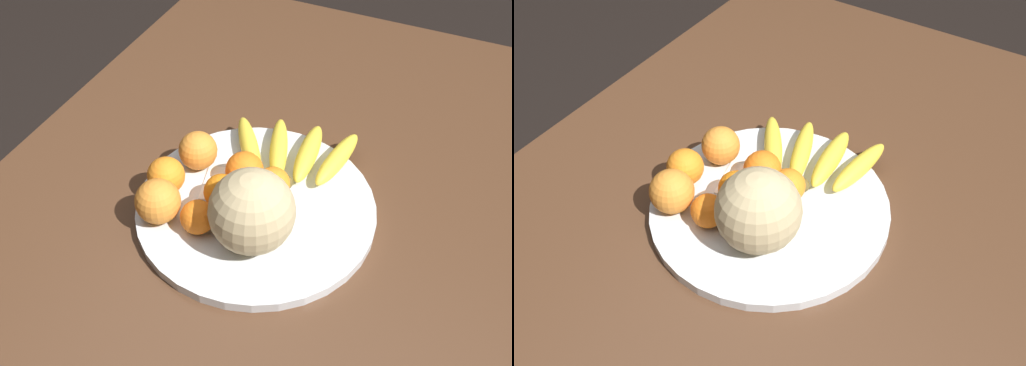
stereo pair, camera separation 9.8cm
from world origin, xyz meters
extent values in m
cube|color=#4C301E|center=(0.00, 0.00, 0.71)|extent=(1.47, 0.98, 0.04)
cube|color=#4C301E|center=(-0.65, -0.40, 0.34)|extent=(0.07, 0.07, 0.69)
cube|color=#4C301E|center=(-0.65, 0.40, 0.34)|extent=(0.07, 0.07, 0.69)
cylinder|color=silver|center=(-0.01, 0.00, 0.74)|extent=(0.41, 0.41, 0.02)
torus|color=navy|center=(-0.01, 0.00, 0.74)|extent=(0.41, 0.41, 0.01)
sphere|color=tan|center=(0.06, 0.03, 0.82)|extent=(0.14, 0.14, 0.14)
sphere|color=brown|center=(-0.07, 0.03, 0.77)|extent=(0.02, 0.02, 0.02)
ellipsoid|color=yellow|center=(-0.16, 0.09, 0.77)|extent=(0.16, 0.05, 0.03)
ellipsoid|color=yellow|center=(-0.15, 0.04, 0.77)|extent=(0.16, 0.05, 0.04)
ellipsoid|color=yellow|center=(-0.14, -0.01, 0.77)|extent=(0.17, 0.09, 0.03)
ellipsoid|color=yellow|center=(-0.12, -0.06, 0.77)|extent=(0.16, 0.12, 0.03)
sphere|color=orange|center=(0.02, -0.15, 0.78)|extent=(0.07, 0.07, 0.07)
sphere|color=orange|center=(-0.06, -0.13, 0.78)|extent=(0.07, 0.07, 0.07)
sphere|color=orange|center=(-0.05, -0.04, 0.78)|extent=(0.07, 0.07, 0.07)
sphere|color=orange|center=(0.08, -0.13, 0.79)|extent=(0.08, 0.08, 0.08)
sphere|color=orange|center=(0.07, -0.06, 0.78)|extent=(0.06, 0.06, 0.06)
sphere|color=orange|center=(0.01, -0.05, 0.78)|extent=(0.06, 0.06, 0.06)
sphere|color=orange|center=(-0.04, 0.02, 0.78)|extent=(0.06, 0.06, 0.06)
cube|color=white|center=(-0.03, -0.09, 0.75)|extent=(0.09, 0.05, 0.00)
camera|label=1|loc=(0.62, 0.29, 1.49)|focal=42.00mm
camera|label=2|loc=(0.57, 0.37, 1.49)|focal=42.00mm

